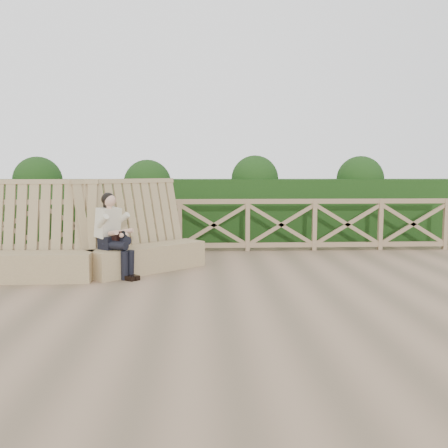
{
  "coord_description": "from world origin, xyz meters",
  "views": [
    {
      "loc": [
        -0.28,
        -6.95,
        1.67
      ],
      "look_at": [
        0.07,
        0.4,
        0.9
      ],
      "focal_mm": 40.0,
      "sensor_mm": 36.0,
      "label": 1
    }
  ],
  "objects": [
    {
      "name": "woman",
      "position": [
        -1.67,
        1.0,
        0.73
      ],
      "size": [
        0.78,
        0.73,
        1.34
      ],
      "rotation": [
        0.0,
        0.0,
        0.92
      ],
      "color": "black",
      "rests_on": "ground"
    },
    {
      "name": "guardrail",
      "position": [
        0.0,
        3.5,
        0.55
      ],
      "size": [
        10.1,
        0.09,
        1.1
      ],
      "color": "#7D6349",
      "rests_on": "ground"
    },
    {
      "name": "ground",
      "position": [
        0.0,
        0.0,
        0.0
      ],
      "size": [
        60.0,
        60.0,
        0.0
      ],
      "primitive_type": "plane",
      "color": "brown",
      "rests_on": "ground"
    },
    {
      "name": "hedge",
      "position": [
        0.0,
        4.7,
        0.75
      ],
      "size": [
        12.0,
        1.2,
        1.5
      ],
      "primitive_type": "cube",
      "color": "black",
      "rests_on": "ground"
    },
    {
      "name": "bench",
      "position": [
        -2.1,
        1.13,
        0.39
      ],
      "size": [
        3.79,
        1.99,
        1.57
      ],
      "rotation": [
        0.0,
        0.0,
        0.29
      ],
      "color": "#896F4E",
      "rests_on": "ground"
    }
  ]
}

